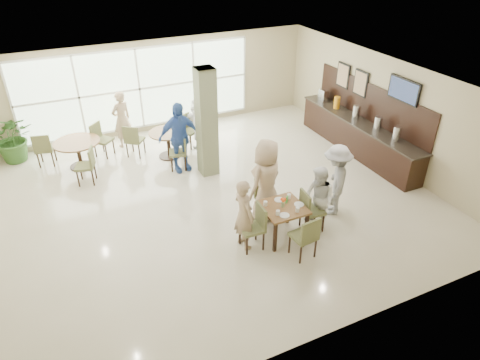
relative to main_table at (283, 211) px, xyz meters
name	(u,v)px	position (x,y,z in m)	size (l,w,h in m)	color
ground	(211,198)	(-0.79, 1.99, -0.64)	(10.00, 10.00, 0.00)	beige
room_shell	(209,133)	(-0.79, 1.99, 1.06)	(10.00, 10.00, 10.00)	white
window_bank	(139,89)	(-1.29, 6.45, 0.76)	(7.00, 0.04, 7.00)	silver
column	(207,123)	(-0.39, 3.19, 0.76)	(0.45, 0.45, 2.80)	#636B4A
main_table	(283,211)	(0.00, 0.00, 0.00)	(0.86, 0.86, 0.75)	brown
round_table_left	(77,147)	(-3.42, 4.93, -0.05)	(1.20, 1.20, 0.75)	brown
round_table_right	(168,138)	(-1.06, 4.50, -0.09)	(1.03, 1.03, 0.75)	brown
chairs_main_table	(284,217)	(0.04, -0.01, -0.17)	(1.92, 1.95, 0.95)	#515C32
chairs_table_left	(78,151)	(-3.43, 4.92, -0.17)	(2.10, 2.00, 0.95)	#515C32
chairs_table_right	(168,141)	(-1.08, 4.52, -0.17)	(2.22, 1.84, 0.95)	#515C32
tabletop_clutter	(284,204)	(0.02, -0.01, 0.17)	(0.77, 0.72, 0.21)	white
buffet_counter	(358,134)	(3.91, 2.50, -0.09)	(0.64, 4.70, 1.95)	black
wall_tv	(404,90)	(4.15, 1.39, 1.51)	(0.06, 1.00, 0.58)	black
framed_art_a	(361,83)	(4.16, 2.99, 1.21)	(0.05, 0.55, 0.70)	black
framed_art_b	(343,75)	(4.16, 3.79, 1.21)	(0.05, 0.55, 0.70)	black
potted_plant	(13,138)	(-4.94, 6.06, 0.03)	(1.22, 1.22, 1.36)	#346126
teen_left	(244,214)	(-0.84, 0.07, 0.12)	(0.56, 0.37, 1.53)	tan
teen_far	(266,181)	(0.02, 0.78, 0.29)	(0.92, 0.50, 1.88)	tan
teen_right	(319,199)	(0.83, -0.06, 0.09)	(0.71, 0.55, 1.46)	white
teen_standing	(336,180)	(1.49, 0.29, 0.19)	(1.08, 0.62, 1.67)	gray
adult_a	(179,137)	(-1.00, 3.64, 0.30)	(1.10, 0.63, 1.88)	#3B61B1
adult_b	(199,126)	(-0.15, 4.42, 0.16)	(1.49, 0.64, 1.60)	white
adult_standing	(122,119)	(-2.05, 5.73, 0.19)	(0.61, 0.40, 1.66)	tan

